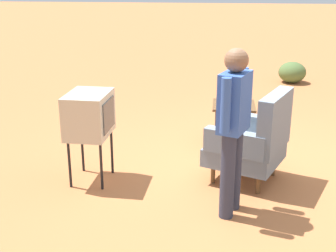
% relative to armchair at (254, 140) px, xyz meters
% --- Properties ---
extents(ground_plane, '(60.00, 60.00, 0.00)m').
position_rel_armchair_xyz_m(ground_plane, '(-0.18, -0.02, -0.50)').
color(ground_plane, '#B76B3D').
extents(armchair, '(1.00, 1.01, 1.06)m').
position_rel_armchair_xyz_m(armchair, '(0.00, 0.00, 0.00)').
color(armchair, brown).
rests_on(armchair, ground).
extents(side_table, '(0.56, 0.56, 0.60)m').
position_rel_armchair_xyz_m(side_table, '(-1.08, -0.20, 0.01)').
color(side_table, black).
rests_on(side_table, ground).
extents(tv_on_stand, '(0.61, 0.47, 1.03)m').
position_rel_armchair_xyz_m(tv_on_stand, '(0.17, -1.82, 0.28)').
color(tv_on_stand, black).
rests_on(tv_on_stand, ground).
extents(person_standing, '(0.54, 0.33, 1.64)m').
position_rel_armchair_xyz_m(person_standing, '(0.75, -0.26, 0.44)').
color(person_standing, '#2D3347').
rests_on(person_standing, ground).
extents(bottle_wine_green, '(0.07, 0.07, 0.32)m').
position_rel_armchair_xyz_m(bottle_wine_green, '(-1.30, -0.25, 0.26)').
color(bottle_wine_green, '#1E5623').
rests_on(bottle_wine_green, side_table).
extents(bottle_tall_amber, '(0.07, 0.07, 0.30)m').
position_rel_armchair_xyz_m(bottle_tall_amber, '(-0.95, -0.25, 0.25)').
color(bottle_tall_amber, brown).
rests_on(bottle_tall_amber, side_table).
extents(soda_can_red, '(0.07, 0.07, 0.12)m').
position_rel_armchair_xyz_m(soda_can_red, '(-0.86, -0.35, 0.16)').
color(soda_can_red, red).
rests_on(soda_can_red, side_table).
extents(flower_vase, '(0.15, 0.10, 0.27)m').
position_rel_armchair_xyz_m(flower_vase, '(-1.20, -0.13, 0.25)').
color(flower_vase, silver).
rests_on(flower_vase, side_table).
extents(shrub_mid, '(0.58, 0.58, 0.45)m').
position_rel_armchair_xyz_m(shrub_mid, '(-5.02, 1.14, -0.27)').
color(shrub_mid, '#516B38').
rests_on(shrub_mid, ground).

